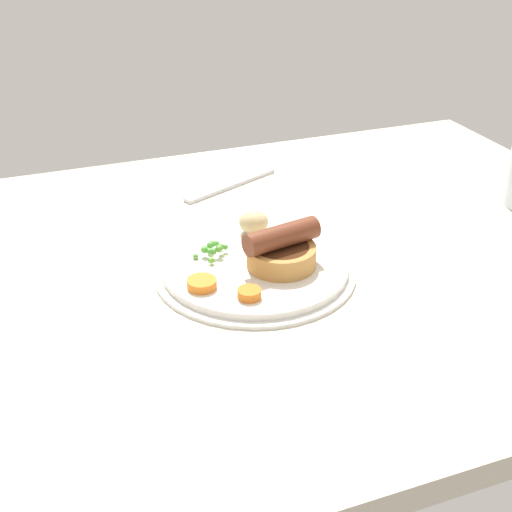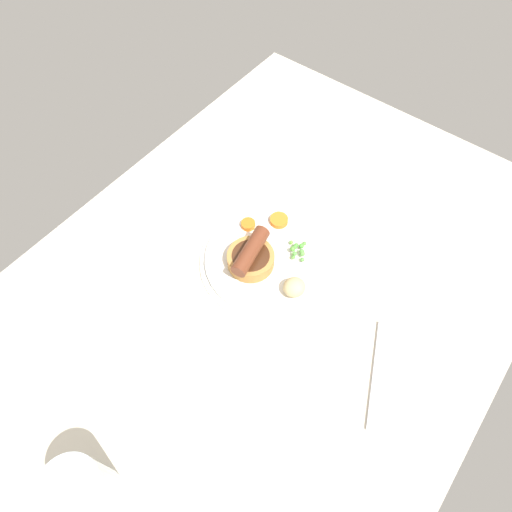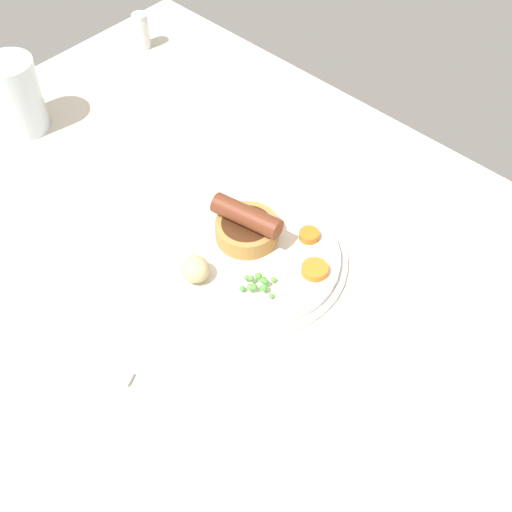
{
  "view_description": "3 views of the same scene",
  "coord_description": "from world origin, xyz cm",
  "px_view_note": "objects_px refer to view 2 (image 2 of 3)",
  "views": [
    {
      "loc": [
        29.95,
        74.33,
        47.41
      ],
      "look_at": [
        3.02,
        3.89,
        5.94
      ],
      "focal_mm": 50.0,
      "sensor_mm": 36.0,
      "label": 1
    },
    {
      "loc": [
        -33.42,
        -22.5,
        74.82
      ],
      "look_at": [
        1.26,
        4.41,
        5.44
      ],
      "focal_mm": 32.0,
      "sensor_mm": 36.0,
      "label": 2
    },
    {
      "loc": [
        44.59,
        -41.29,
        75.54
      ],
      "look_at": [
        4.51,
        1.6,
        6.61
      ],
      "focal_mm": 50.0,
      "sensor_mm": 36.0,
      "label": 3
    }
  ],
  "objects_px": {
    "potato_chunk_0": "(294,287)",
    "carrot_slice_2": "(248,224)",
    "carrot_slice_0": "(279,220)",
    "drinking_glass": "(83,492)",
    "pea_pile": "(298,250)",
    "fork": "(378,373)",
    "dinner_plate": "(267,260)",
    "sausage_pudding": "(252,256)"
  },
  "relations": [
    {
      "from": "fork",
      "to": "drinking_glass",
      "type": "xyz_separation_m",
      "value": [
        -0.39,
        0.22,
        0.06
      ]
    },
    {
      "from": "dinner_plate",
      "to": "carrot_slice_0",
      "type": "relative_size",
      "value": 7.2
    },
    {
      "from": "fork",
      "to": "sausage_pudding",
      "type": "bearing_deg",
      "value": 59.1
    },
    {
      "from": "sausage_pudding",
      "to": "pea_pile",
      "type": "xyz_separation_m",
      "value": [
        0.07,
        -0.06,
        -0.01
      ]
    },
    {
      "from": "sausage_pudding",
      "to": "fork",
      "type": "relative_size",
      "value": 0.56
    },
    {
      "from": "pea_pile",
      "to": "fork",
      "type": "bearing_deg",
      "value": -114.35
    },
    {
      "from": "drinking_glass",
      "to": "dinner_plate",
      "type": "bearing_deg",
      "value": 5.51
    },
    {
      "from": "sausage_pudding",
      "to": "drinking_glass",
      "type": "bearing_deg",
      "value": 176.85
    },
    {
      "from": "fork",
      "to": "drinking_glass",
      "type": "height_order",
      "value": "drinking_glass"
    },
    {
      "from": "pea_pile",
      "to": "drinking_glass",
      "type": "xyz_separation_m",
      "value": [
        -0.5,
        -0.01,
        0.04
      ]
    },
    {
      "from": "sausage_pudding",
      "to": "carrot_slice_0",
      "type": "bearing_deg",
      "value": -2.98
    },
    {
      "from": "drinking_glass",
      "to": "potato_chunk_0",
      "type": "bearing_deg",
      "value": -4.65
    },
    {
      "from": "pea_pile",
      "to": "carrot_slice_2",
      "type": "relative_size",
      "value": 1.74
    },
    {
      "from": "sausage_pudding",
      "to": "pea_pile",
      "type": "bearing_deg",
      "value": -50.35
    },
    {
      "from": "drinking_glass",
      "to": "carrot_slice_0",
      "type": "bearing_deg",
      "value": 8.04
    },
    {
      "from": "pea_pile",
      "to": "potato_chunk_0",
      "type": "bearing_deg",
      "value": -150.64
    },
    {
      "from": "pea_pile",
      "to": "fork",
      "type": "height_order",
      "value": "pea_pile"
    },
    {
      "from": "sausage_pudding",
      "to": "carrot_slice_2",
      "type": "bearing_deg",
      "value": 31.69
    },
    {
      "from": "carrot_slice_0",
      "to": "drinking_glass",
      "type": "xyz_separation_m",
      "value": [
        -0.53,
        -0.08,
        0.04
      ]
    },
    {
      "from": "carrot_slice_2",
      "to": "fork",
      "type": "xyz_separation_m",
      "value": [
        -0.1,
        -0.34,
        -0.02
      ]
    },
    {
      "from": "carrot_slice_2",
      "to": "sausage_pudding",
      "type": "bearing_deg",
      "value": -137.15
    },
    {
      "from": "potato_chunk_0",
      "to": "carrot_slice_2",
      "type": "relative_size",
      "value": 1.44
    },
    {
      "from": "dinner_plate",
      "to": "drinking_glass",
      "type": "relative_size",
      "value": 2.08
    },
    {
      "from": "sausage_pudding",
      "to": "fork",
      "type": "distance_m",
      "value": 0.29
    },
    {
      "from": "pea_pile",
      "to": "drinking_glass",
      "type": "relative_size",
      "value": 0.39
    },
    {
      "from": "potato_chunk_0",
      "to": "carrot_slice_2",
      "type": "xyz_separation_m",
      "value": [
        0.06,
        0.15,
        -0.01
      ]
    },
    {
      "from": "carrot_slice_2",
      "to": "drinking_glass",
      "type": "bearing_deg",
      "value": -166.68
    },
    {
      "from": "dinner_plate",
      "to": "carrot_slice_2",
      "type": "height_order",
      "value": "carrot_slice_2"
    },
    {
      "from": "pea_pile",
      "to": "carrot_slice_0",
      "type": "xyz_separation_m",
      "value": [
        0.04,
        0.07,
        -0.0
      ]
    },
    {
      "from": "carrot_slice_0",
      "to": "fork",
      "type": "relative_size",
      "value": 0.19
    },
    {
      "from": "pea_pile",
      "to": "potato_chunk_0",
      "type": "relative_size",
      "value": 1.21
    },
    {
      "from": "pea_pile",
      "to": "fork",
      "type": "distance_m",
      "value": 0.25
    },
    {
      "from": "dinner_plate",
      "to": "sausage_pudding",
      "type": "height_order",
      "value": "sausage_pudding"
    },
    {
      "from": "dinner_plate",
      "to": "potato_chunk_0",
      "type": "relative_size",
      "value": 6.39
    },
    {
      "from": "dinner_plate",
      "to": "carrot_slice_2",
      "type": "relative_size",
      "value": 9.22
    },
    {
      "from": "potato_chunk_0",
      "to": "fork",
      "type": "xyz_separation_m",
      "value": [
        -0.03,
        -0.19,
        -0.03
      ]
    },
    {
      "from": "dinner_plate",
      "to": "sausage_pudding",
      "type": "relative_size",
      "value": 2.5
    },
    {
      "from": "sausage_pudding",
      "to": "carrot_slice_2",
      "type": "xyz_separation_m",
      "value": [
        0.06,
        0.06,
        -0.02
      ]
    },
    {
      "from": "potato_chunk_0",
      "to": "fork",
      "type": "height_order",
      "value": "potato_chunk_0"
    },
    {
      "from": "potato_chunk_0",
      "to": "carrot_slice_0",
      "type": "relative_size",
      "value": 1.13
    },
    {
      "from": "potato_chunk_0",
      "to": "pea_pile",
      "type": "bearing_deg",
      "value": 29.36
    },
    {
      "from": "dinner_plate",
      "to": "sausage_pudding",
      "type": "distance_m",
      "value": 0.04
    }
  ]
}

